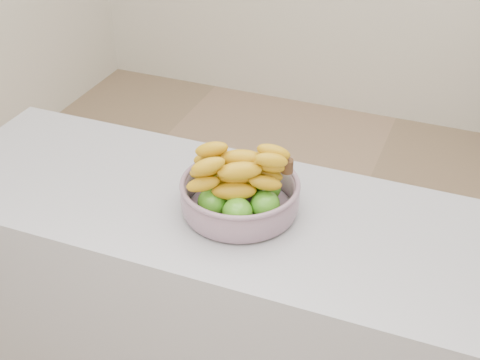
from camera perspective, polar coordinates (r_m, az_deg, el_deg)
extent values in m
plane|color=#96765B|center=(2.71, 5.09, -13.54)|extent=(4.00, 4.00, 0.00)
cube|color=#98979F|center=(2.11, 2.17, -13.04)|extent=(2.00, 0.60, 0.90)
cylinder|color=#8C98A8|center=(1.83, 0.00, -2.44)|extent=(0.28, 0.28, 0.01)
torus|color=#8C98A8|center=(1.78, 0.00, -0.32)|extent=(0.32, 0.32, 0.02)
sphere|color=#3CA11B|center=(1.74, -0.23, -2.76)|extent=(0.08, 0.08, 0.08)
sphere|color=#3CA11B|center=(1.77, 2.14, -2.10)|extent=(0.08, 0.08, 0.08)
sphere|color=#3CA11B|center=(1.83, 2.29, -0.64)|extent=(0.08, 0.08, 0.08)
sphere|color=#3CA11B|center=(1.87, 0.22, 0.15)|extent=(0.08, 0.08, 0.08)
sphere|color=#3CA11B|center=(1.84, -2.05, -0.43)|extent=(0.08, 0.08, 0.08)
sphere|color=#3CA11B|center=(1.78, -2.36, -1.88)|extent=(0.08, 0.08, 0.08)
ellipsoid|color=#EEA414|center=(1.73, -0.50, -0.94)|extent=(0.21, 0.13, 0.05)
ellipsoid|color=#EEA414|center=(1.78, -0.35, -0.01)|extent=(0.21, 0.10, 0.05)
ellipsoid|color=#EEA414|center=(1.82, -0.20, 0.89)|extent=(0.21, 0.08, 0.05)
ellipsoid|color=#EEA414|center=(1.73, -0.08, 0.48)|extent=(0.20, 0.14, 0.05)
ellipsoid|color=#EEA414|center=(1.78, 0.08, 1.45)|extent=(0.21, 0.07, 0.05)
ellipsoid|color=#EEA414|center=(1.74, 0.21, 1.86)|extent=(0.21, 0.10, 0.05)
ellipsoid|color=#EEA414|center=(1.70, -0.01, 0.79)|extent=(0.20, 0.15, 0.05)
cylinder|color=#3F2714|center=(1.74, 4.05, 1.20)|extent=(0.03, 0.03, 0.04)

